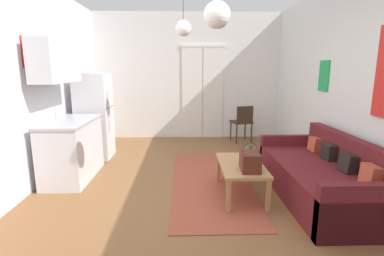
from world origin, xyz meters
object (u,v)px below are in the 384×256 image
accent_chair (242,121)px  pendant_lamp_far (183,28)px  refrigerator (95,116)px  pendant_lamp_near (217,15)px  coffee_table (241,168)px  couch (323,178)px  bamboo_vase (249,152)px  handbag (250,161)px

accent_chair → pendant_lamp_far: 2.74m
refrigerator → accent_chair: refrigerator is taller
accent_chair → pendant_lamp_near: pendant_lamp_near is taller
coffee_table → pendant_lamp_far: 2.34m
couch → pendant_lamp_near: 2.41m
refrigerator → couch: bearing=-28.8°
refrigerator → bamboo_vase: bearing=-33.3°
coffee_table → pendant_lamp_near: pendant_lamp_near is taller
coffee_table → pendant_lamp_near: bearing=-134.8°
accent_chair → pendant_lamp_near: (-0.97, -3.20, 1.70)m
accent_chair → pendant_lamp_far: (-1.32, -1.63, 1.77)m
refrigerator → accent_chair: size_ratio=1.88×
coffee_table → accent_chair: 2.87m
couch → bamboo_vase: 0.99m
coffee_table → pendant_lamp_near: (-0.39, -0.39, 1.81)m
accent_chair → pendant_lamp_near: bearing=60.2°
bamboo_vase → handbag: 0.39m
coffee_table → bamboo_vase: size_ratio=2.25×
couch → handbag: couch is taller
coffee_table → accent_chair: accent_chair is taller
accent_chair → pendant_lamp_far: size_ratio=1.08×
refrigerator → pendant_lamp_far: (1.65, -0.59, 1.47)m
pendant_lamp_near → pendant_lamp_far: same height
couch → bamboo_vase: size_ratio=4.61×
coffee_table → handbag: handbag is taller
handbag → coffee_table: bearing=102.1°
bamboo_vase → handbag: (-0.07, -0.38, -0.00)m
bamboo_vase → accent_chair: bearing=80.4°
bamboo_vase → refrigerator: (-2.51, 1.65, 0.23)m
bamboo_vase → pendant_lamp_far: bearing=129.4°
coffee_table → couch: bearing=-6.0°
couch → accent_chair: accent_chair is taller
pendant_lamp_far → couch: bearing=-35.9°
couch → accent_chair: (-0.46, 2.92, 0.22)m
coffee_table → bamboo_vase: bamboo_vase is taller
couch → handbag: 1.04m
accent_chair → pendant_lamp_near: 3.75m
handbag → pendant_lamp_far: bearing=118.9°
bamboo_vase → couch: bearing=-14.5°
handbag → accent_chair: (0.53, 3.06, -0.06)m
pendant_lamp_near → refrigerator: bearing=132.6°
handbag → bamboo_vase: bearing=78.9°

